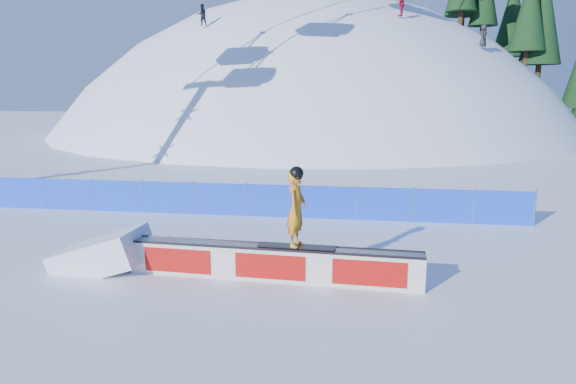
# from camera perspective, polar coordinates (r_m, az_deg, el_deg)

# --- Properties ---
(ground) EXTENTS (160.00, 160.00, 0.00)m
(ground) POSITION_cam_1_polar(r_m,az_deg,el_deg) (15.09, -12.06, -6.67)
(ground) COLOR white
(ground) RESTS_ON ground
(snow_hill) EXTENTS (64.00, 64.00, 64.00)m
(snow_hill) POSITION_cam_1_polar(r_m,az_deg,el_deg) (60.09, 2.66, -10.57)
(snow_hill) COLOR white
(snow_hill) RESTS_ON ground
(treeline) EXTENTS (20.11, 11.78, 18.71)m
(treeline) POSITION_cam_1_polar(r_m,az_deg,el_deg) (58.69, 27.02, 15.26)
(treeline) COLOR #332014
(treeline) RESTS_ON ground
(safety_fence) EXTENTS (22.05, 0.05, 1.30)m
(safety_fence) POSITION_cam_1_polar(r_m,az_deg,el_deg) (19.06, -7.54, -0.80)
(safety_fence) COLOR blue
(safety_fence) RESTS_ON ground
(rail_box) EXTENTS (7.31, 0.87, 0.87)m
(rail_box) POSITION_cam_1_polar(r_m,az_deg,el_deg) (12.70, -1.78, -7.87)
(rail_box) COLOR silver
(rail_box) RESTS_ON ground
(snow_ramp) EXTENTS (2.50, 1.64, 1.52)m
(snow_ramp) POSITION_cam_1_polar(r_m,az_deg,el_deg) (14.49, -19.82, -7.89)
(snow_ramp) COLOR white
(snow_ramp) RESTS_ON ground
(snowboarder) EXTENTS (1.90, 0.74, 1.97)m
(snowboarder) POSITION_cam_1_polar(r_m,az_deg,el_deg) (12.19, 0.93, -1.78)
(snowboarder) COLOR black
(snowboarder) RESTS_ON rail_box
(distant_skiers) EXTENTS (22.59, 7.50, 6.82)m
(distant_skiers) POSITION_cam_1_polar(r_m,az_deg,el_deg) (44.05, 4.79, 19.99)
(distant_skiers) COLOR black
(distant_skiers) RESTS_ON ground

